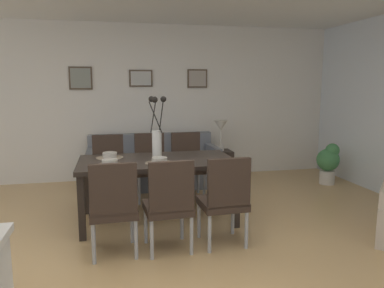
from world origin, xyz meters
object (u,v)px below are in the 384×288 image
object	(u,v)px
dining_table	(157,166)
dining_chair_far_right	(151,163)
dining_chair_mid_right	(187,162)
bowl_far_left	(159,160)
centerpiece_vase	(157,135)
side_table	(220,166)
framed_picture_center	(141,78)
potted_plant	(328,162)
bowl_near_left	(110,162)
framed_picture_right	(197,79)
dining_chair_near_right	(109,165)
sofa	(153,168)
bowl_near_right	(110,155)
dining_chair_near_left	(113,204)
dining_chair_far_left	(169,201)
table_lamp	(221,128)
framed_picture_left	(81,78)
dining_chair_mid_left	(225,197)

from	to	relation	value
dining_table	dining_chair_far_right	world-z (taller)	dining_chair_far_right
dining_chair_mid_right	bowl_far_left	world-z (taller)	dining_chair_mid_right
bowl_far_left	centerpiece_vase	bearing A→B (deg)	89.76
dining_chair_mid_right	side_table	size ratio (longest dim) A/B	1.77
framed_picture_center	potted_plant	xyz separation A→B (m)	(2.91, -1.04, -1.33)
framed_picture_center	potted_plant	world-z (taller)	framed_picture_center
dining_table	bowl_near_left	bearing A→B (deg)	-158.28
dining_chair_mid_right	framed_picture_right	world-z (taller)	framed_picture_right
dining_chair_mid_right	centerpiece_vase	size ratio (longest dim) A/B	1.25
dining_chair_near_right	sofa	bearing A→B (deg)	46.99
bowl_near_right	framed_picture_right	world-z (taller)	framed_picture_right
dining_chair_mid_right	side_table	world-z (taller)	dining_chair_mid_right
dining_chair_mid_right	framed_picture_right	distance (m)	1.75
dining_chair_near_left	potted_plant	size ratio (longest dim) A/B	1.37
dining_chair_far_left	centerpiece_vase	distance (m)	1.03
dining_table	side_table	bearing A→B (deg)	51.80
dining_chair_far_left	sofa	distance (m)	2.51
dining_table	sofa	world-z (taller)	sofa
centerpiece_vase	side_table	size ratio (longest dim) A/B	1.41
dining_table	dining_chair_far_right	distance (m)	0.92
sofa	dining_chair_far_right	bearing A→B (deg)	-99.07
bowl_near_right	bowl_far_left	xyz separation A→B (m)	(0.54, -0.43, 0.00)
side_table	framed_picture_right	world-z (taller)	framed_picture_right
bowl_near_right	table_lamp	xyz separation A→B (m)	(1.79, 1.37, 0.11)
framed_picture_center	dining_chair_mid_right	bearing A→B (deg)	-65.88
bowl_near_left	table_lamp	distance (m)	2.54
framed_picture_left	bowl_near_right	bearing A→B (deg)	-77.12
centerpiece_vase	bowl_near_right	world-z (taller)	centerpiece_vase
dining_chair_mid_right	bowl_near_right	distance (m)	1.30
bowl_near_left	framed_picture_right	xyz separation A→B (m)	(1.51, 2.30, 0.93)
dining_chair_mid_right	centerpiece_vase	distance (m)	1.15
dining_chair_far_right	potted_plant	distance (m)	2.90
dining_chair_mid_left	bowl_far_left	xyz separation A→B (m)	(-0.56, 0.65, 0.27)
dining_chair_near_right	dining_chair_mid_right	xyz separation A→B (m)	(1.10, 0.02, 0.00)
framed_picture_left	framed_picture_center	xyz separation A→B (m)	(0.97, 0.00, -0.00)
dining_table	framed_picture_right	world-z (taller)	framed_picture_right
dining_chair_mid_left	side_table	bearing A→B (deg)	74.34
bowl_far_left	framed_picture_left	world-z (taller)	framed_picture_left
dining_chair_near_left	framed_picture_center	size ratio (longest dim) A/B	2.39
framed_picture_right	potted_plant	distance (m)	2.58
dining_chair_mid_left	potted_plant	bearing A→B (deg)	39.17
side_table	bowl_near_left	bearing A→B (deg)	-134.79
framed_picture_left	potted_plant	world-z (taller)	framed_picture_left
dining_chair_far_right	bowl_far_left	world-z (taller)	dining_chair_far_right
dining_chair_near_left	bowl_near_left	world-z (taller)	dining_chair_near_left
dining_table	bowl_far_left	size ratio (longest dim) A/B	10.59
dining_chair_mid_left	framed_picture_left	size ratio (longest dim) A/B	2.51
dining_chair_near_right	dining_chair_mid_right	world-z (taller)	same
dining_chair_far_right	bowl_near_left	xyz separation A→B (m)	(-0.56, -1.12, 0.27)
framed_picture_left	dining_chair_near_right	bearing A→B (deg)	-71.84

